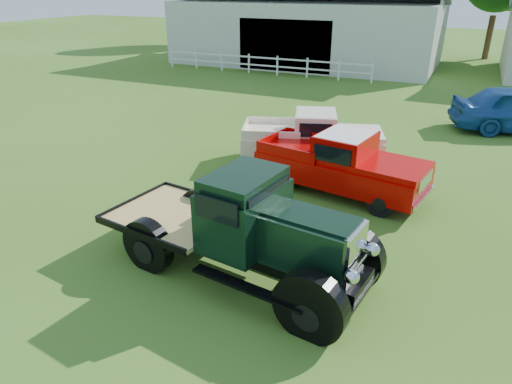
% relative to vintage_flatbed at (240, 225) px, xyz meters
% --- Properties ---
extents(ground, '(120.00, 120.00, 0.00)m').
position_rel_vintage_flatbed_xyz_m(ground, '(-0.62, 0.45, -1.12)').
color(ground, '#365813').
extents(shed_left, '(18.80, 10.20, 5.60)m').
position_rel_vintage_flatbed_xyz_m(shed_left, '(-7.62, 26.45, 1.68)').
color(shed_left, '#A9AF96').
rests_on(shed_left, ground).
extents(fence_rail, '(14.20, 0.16, 1.20)m').
position_rel_vintage_flatbed_xyz_m(fence_rail, '(-8.62, 20.45, -0.52)').
color(fence_rail, white).
rests_on(fence_rail, ground).
extents(vintage_flatbed, '(5.89, 2.98, 2.23)m').
position_rel_vintage_flatbed_xyz_m(vintage_flatbed, '(0.00, 0.00, 0.00)').
color(vintage_flatbed, black).
rests_on(vintage_flatbed, ground).
extents(red_pickup, '(5.07, 2.67, 1.76)m').
position_rel_vintage_flatbed_xyz_m(red_pickup, '(0.75, 4.75, -0.24)').
color(red_pickup, '#BA0503').
rests_on(red_pickup, ground).
extents(white_pickup, '(4.93, 3.15, 1.69)m').
position_rel_vintage_flatbed_xyz_m(white_pickup, '(-0.69, 6.53, -0.27)').
color(white_pickup, '#F3E0C5').
rests_on(white_pickup, ground).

